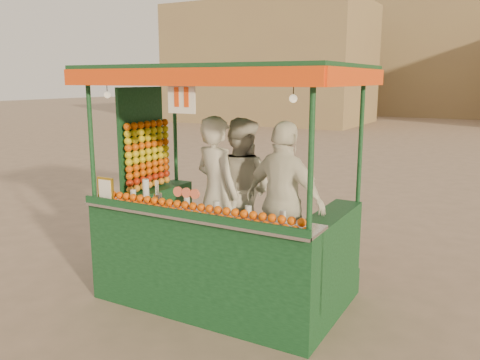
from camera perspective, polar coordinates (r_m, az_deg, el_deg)
The scene contains 7 objects.
ground at distance 5.26m, azimuth -2.86°, elevation -13.35°, with size 90.00×90.00×0.00m, color #736152.
building_left at distance 26.67m, azimuth 3.54°, elevation 13.25°, with size 10.00×6.00×6.00m, color #8B764F.
building_center at distance 34.36m, azimuth 22.06°, elevation 12.91°, with size 14.00×7.00×7.00m, color #8B764F.
juice_cart at distance 4.96m, azimuth -2.78°, elevation -5.52°, with size 2.58×1.67×2.34m.
vendor_left at distance 5.07m, azimuth -2.70°, elevation -1.53°, with size 0.67×0.55×1.59m.
vendor_middle at distance 5.35m, azimuth 0.09°, elevation -1.02°, with size 0.80×0.65×1.55m.
vendor_right at distance 4.73m, azimuth 5.15°, elevation -2.63°, with size 0.98×0.59×1.57m.
Camera 1 is at (2.54, -4.04, 2.22)m, focal length 36.78 mm.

